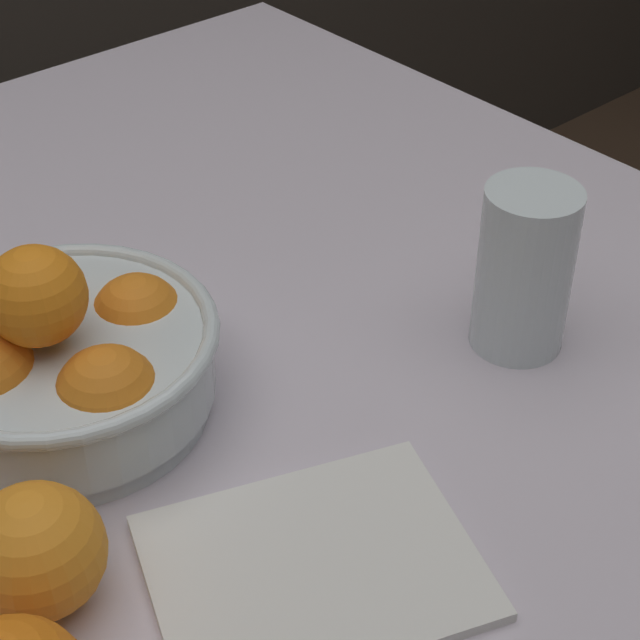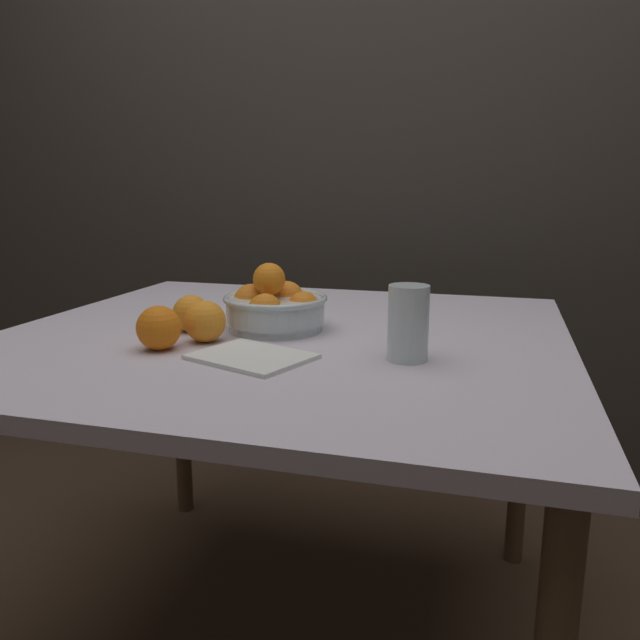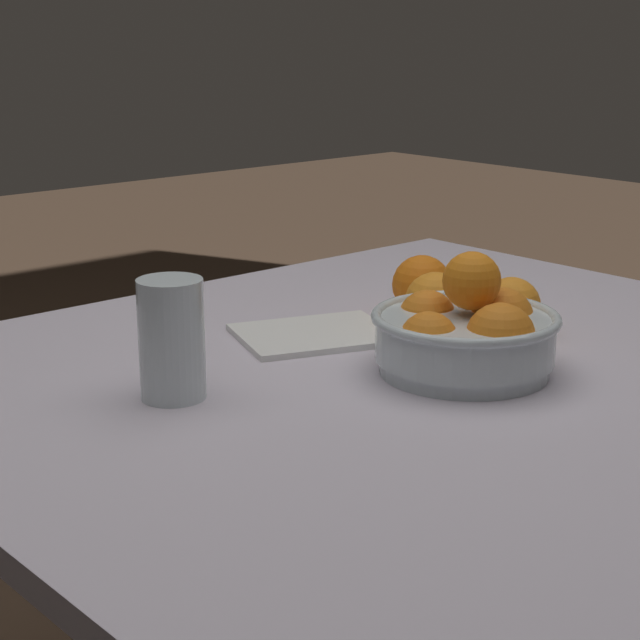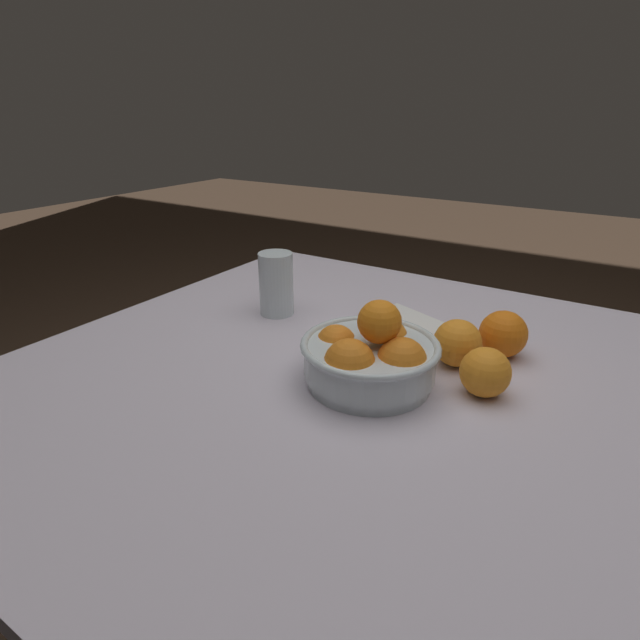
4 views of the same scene
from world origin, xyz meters
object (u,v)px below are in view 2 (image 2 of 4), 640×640
object	(u,v)px
orange_loose_near_bowl	(159,328)
orange_loose_front	(191,313)
fruit_bowl	(275,307)
juice_glass	(408,327)
orange_loose_aside	(205,321)

from	to	relation	value
orange_loose_near_bowl	orange_loose_front	xyz separation A→B (m)	(-0.01, 0.15, -0.00)
fruit_bowl	orange_loose_near_bowl	size ratio (longest dim) A/B	2.64
juice_glass	orange_loose_near_bowl	world-z (taller)	juice_glass
orange_loose_aside	orange_loose_near_bowl	bearing A→B (deg)	-126.24
fruit_bowl	juice_glass	size ratio (longest dim) A/B	1.65
juice_glass	fruit_bowl	bearing A→B (deg)	152.69
orange_loose_front	orange_loose_aside	world-z (taller)	orange_loose_aside
fruit_bowl	orange_loose_aside	xyz separation A→B (m)	(-0.10, -0.14, -0.01)
orange_loose_near_bowl	orange_loose_aside	world-z (taller)	orange_loose_near_bowl
fruit_bowl	orange_loose_front	world-z (taller)	fruit_bowl
juice_glass	orange_loose_front	xyz separation A→B (m)	(-0.47, 0.09, -0.02)
juice_glass	orange_loose_aside	distance (m)	0.40
orange_loose_aside	juice_glass	bearing A→B (deg)	-2.81
orange_loose_front	orange_loose_aside	size ratio (longest dim) A/B	0.95
fruit_bowl	orange_loose_near_bowl	distance (m)	0.26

